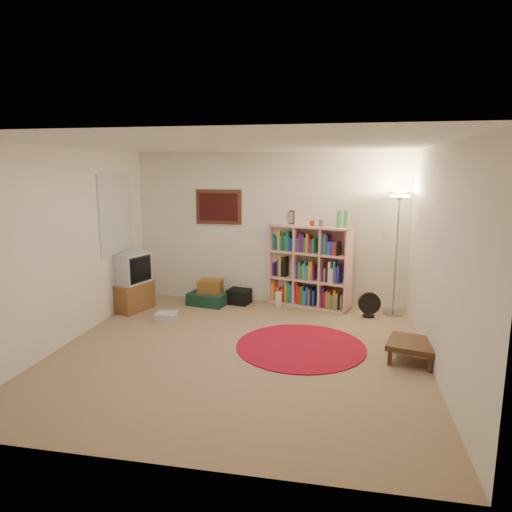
{
  "coord_description": "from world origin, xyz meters",
  "views": [
    {
      "loc": [
        1.21,
        -5.18,
        2.23
      ],
      "look_at": [
        0.1,
        0.6,
        1.1
      ],
      "focal_mm": 32.0,
      "sensor_mm": 36.0,
      "label": 1
    }
  ],
  "objects_px": {
    "tv_stand": "(131,282)",
    "side_table": "(413,345)",
    "floor_fan": "(369,305)",
    "suitcase": "(208,299)",
    "bookshelf": "(309,267)",
    "floor_lamp": "(399,214)"
  },
  "relations": [
    {
      "from": "bookshelf",
      "to": "suitcase",
      "type": "relative_size",
      "value": 2.34
    },
    {
      "from": "floor_lamp",
      "to": "suitcase",
      "type": "bearing_deg",
      "value": -179.15
    },
    {
      "from": "floor_fan",
      "to": "suitcase",
      "type": "height_order",
      "value": "floor_fan"
    },
    {
      "from": "suitcase",
      "to": "side_table",
      "type": "distance_m",
      "value": 3.49
    },
    {
      "from": "floor_lamp",
      "to": "tv_stand",
      "type": "xyz_separation_m",
      "value": [
        -4.1,
        -0.53,
        -1.12
      ]
    },
    {
      "from": "suitcase",
      "to": "floor_lamp",
      "type": "bearing_deg",
      "value": 12.32
    },
    {
      "from": "suitcase",
      "to": "side_table",
      "type": "relative_size",
      "value": 1.03
    },
    {
      "from": "bookshelf",
      "to": "floor_fan",
      "type": "relative_size",
      "value": 4.14
    },
    {
      "from": "side_table",
      "to": "suitcase",
      "type": "bearing_deg",
      "value": 149.84
    },
    {
      "from": "floor_fan",
      "to": "bookshelf",
      "type": "bearing_deg",
      "value": 145.27
    },
    {
      "from": "floor_lamp",
      "to": "floor_fan",
      "type": "relative_size",
      "value": 4.9
    },
    {
      "from": "suitcase",
      "to": "side_table",
      "type": "height_order",
      "value": "side_table"
    },
    {
      "from": "suitcase",
      "to": "side_table",
      "type": "xyz_separation_m",
      "value": [
        3.02,
        -1.75,
        0.11
      ]
    },
    {
      "from": "floor_lamp",
      "to": "tv_stand",
      "type": "distance_m",
      "value": 4.29
    },
    {
      "from": "floor_fan",
      "to": "tv_stand",
      "type": "relative_size",
      "value": 0.42
    },
    {
      "from": "bookshelf",
      "to": "side_table",
      "type": "xyz_separation_m",
      "value": [
        1.37,
        -2.03,
        -0.44
      ]
    },
    {
      "from": "tv_stand",
      "to": "side_table",
      "type": "bearing_deg",
      "value": 0.53
    },
    {
      "from": "side_table",
      "to": "bookshelf",
      "type": "bearing_deg",
      "value": 123.98
    },
    {
      "from": "side_table",
      "to": "tv_stand",
      "type": "bearing_deg",
      "value": 162.91
    },
    {
      "from": "bookshelf",
      "to": "floor_fan",
      "type": "xyz_separation_m",
      "value": [
        0.96,
        -0.44,
        -0.45
      ]
    },
    {
      "from": "bookshelf",
      "to": "suitcase",
      "type": "bearing_deg",
      "value": -152.33
    },
    {
      "from": "bookshelf",
      "to": "floor_lamp",
      "type": "relative_size",
      "value": 0.84
    }
  ]
}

